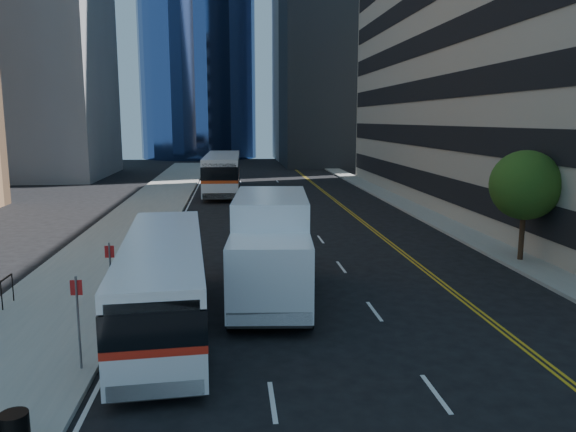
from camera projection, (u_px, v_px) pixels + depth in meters
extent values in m
plane|color=black|center=(375.00, 333.00, 17.57)|extent=(160.00, 160.00, 0.00)
cube|color=gray|center=(149.00, 210.00, 41.05)|extent=(5.00, 90.00, 0.15)
cube|color=gray|center=(408.00, 206.00, 42.95)|extent=(2.00, 90.00, 0.15)
cube|color=gray|center=(18.00, 21.00, 62.86)|extent=(18.00, 18.00, 35.00)
cylinder|color=#332114|center=(522.00, 236.00, 26.08)|extent=(0.24, 0.24, 2.20)
sphere|color=#224814|center=(525.00, 185.00, 25.68)|extent=(3.20, 3.20, 3.20)
cube|color=white|center=(165.00, 301.00, 18.05)|extent=(3.24, 11.21, 1.01)
cube|color=red|center=(164.00, 284.00, 17.95)|extent=(3.26, 11.24, 0.20)
cube|color=black|center=(163.00, 268.00, 17.86)|extent=(3.26, 11.24, 0.83)
cube|color=white|center=(162.00, 247.00, 17.74)|extent=(3.24, 11.21, 0.46)
cylinder|color=black|center=(118.00, 357.00, 14.70)|extent=(0.35, 0.94, 0.92)
cylinder|color=black|center=(201.00, 351.00, 15.08)|extent=(0.35, 0.94, 0.92)
cylinder|color=black|center=(138.00, 288.00, 20.79)|extent=(0.35, 0.94, 0.92)
cylinder|color=black|center=(197.00, 285.00, 21.16)|extent=(0.35, 0.94, 0.92)
cube|color=silver|center=(223.00, 182.00, 50.97)|extent=(3.22, 13.60, 1.24)
cube|color=#DD4214|center=(223.00, 174.00, 50.84)|extent=(3.24, 13.62, 0.25)
cube|color=black|center=(223.00, 167.00, 50.74)|extent=(3.24, 13.62, 1.02)
cube|color=silver|center=(222.00, 158.00, 50.59)|extent=(3.22, 13.60, 0.56)
cylinder|color=black|center=(205.00, 193.00, 46.95)|extent=(0.36, 1.14, 1.13)
cylinder|color=black|center=(237.00, 193.00, 47.15)|extent=(0.36, 1.14, 1.13)
cylinder|color=black|center=(210.00, 183.00, 54.49)|extent=(0.36, 1.14, 1.13)
cylinder|color=black|center=(238.00, 182.00, 54.69)|extent=(0.36, 1.14, 1.13)
cube|color=white|center=(270.00, 277.00, 17.96)|extent=(2.90, 2.69, 2.37)
cube|color=black|center=(269.00, 272.00, 16.83)|extent=(2.50, 0.26, 1.24)
cube|color=white|center=(271.00, 232.00, 21.74)|extent=(3.13, 5.61, 2.93)
cube|color=black|center=(271.00, 283.00, 20.80)|extent=(2.69, 7.58, 0.28)
cylinder|color=black|center=(231.00, 312.00, 17.90)|extent=(0.40, 1.10, 1.08)
cylinder|color=black|center=(308.00, 312.00, 17.95)|extent=(0.40, 1.10, 1.08)
cylinder|color=black|center=(242.00, 267.00, 23.46)|extent=(0.40, 1.10, 1.08)
cylinder|color=black|center=(301.00, 266.00, 23.50)|extent=(0.40, 1.10, 1.08)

